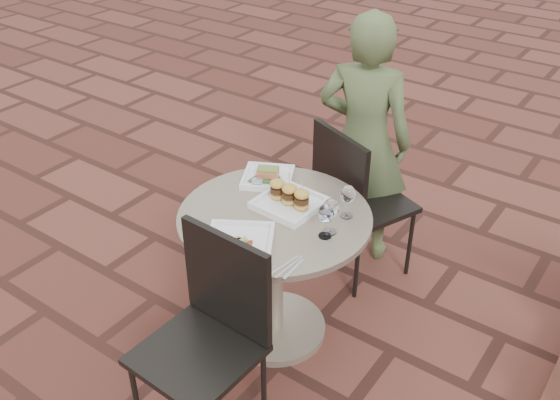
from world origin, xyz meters
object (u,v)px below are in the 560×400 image
Objects in this scene: plate_salmon at (268,177)px; diner at (364,141)px; chair_near at (211,324)px; plate_sliders at (289,199)px; plate_tuna at (239,242)px; cafe_table at (275,257)px; chair_far at (353,193)px.

diner is at bearing 73.70° from plate_salmon.
plate_sliders is (-0.08, 0.67, 0.22)m from chair_near.
chair_near is 0.36m from plate_tuna.
plate_sliders is at bearing 90.43° from plate_tuna.
diner reaches higher than chair_near.
plate_tuna is (0.23, -0.51, -0.00)m from plate_salmon.
diner reaches higher than cafe_table.
chair_near is at bearing -69.01° from plate_salmon.
chair_near is 3.14× the size of plate_sliders.
cafe_table is 0.61× the size of diner.
diner is 0.78m from plate_sliders.
plate_salmon is at bearing 113.15° from chair_near.
chair_far and chair_near have the same top height.
plate_tuna reaches higher than cafe_table.
plate_tuna is at bearing 107.59° from chair_near.
diner reaches higher than chair_far.
chair_far is 2.40× the size of plate_tuna.
chair_near is 2.40× the size of plate_tuna.
cafe_table is 2.75× the size of plate_salmon.
chair_far reaches higher than plate_tuna.
plate_tuna is at bearing -65.98° from plate_salmon.
plate_tuna is at bearing -89.57° from plate_sliders.
plate_salmon reaches higher than plate_tuna.
diner is at bearing 96.87° from chair_near.
plate_sliders is (-0.05, -0.53, 0.22)m from chair_far.
plate_sliders is at bearing 99.30° from chair_near.
cafe_table is 0.97× the size of chair_near.
plate_salmon is 0.56m from plate_tuna.
cafe_table is 0.91m from diner.
plate_tuna is at bearing -86.62° from cafe_table.
chair_far is at bearing 95.84° from diner.
cafe_table is at bearing 101.83° from chair_near.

